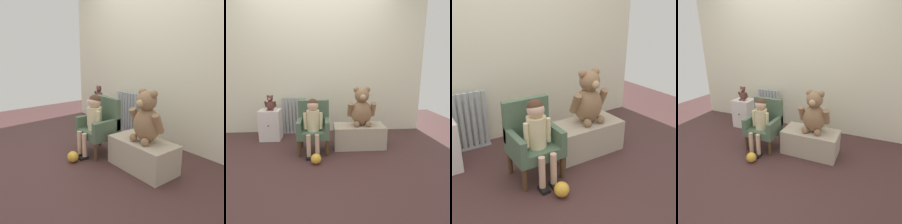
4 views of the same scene
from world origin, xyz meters
TOP-DOWN VIEW (x-y plane):
  - ground_plane at (0.00, 0.00)m, footprint 6.00×6.00m
  - back_wall at (0.00, 1.32)m, footprint 3.80×0.05m
  - radiator at (-0.40, 1.19)m, footprint 0.43×0.05m
  - small_dresser at (-0.74, 0.91)m, footprint 0.32×0.30m
  - child_armchair at (-0.02, 0.42)m, footprint 0.43×0.38m
  - child_figure at (-0.02, 0.31)m, footprint 0.25×0.35m
  - low_bench at (0.64, 0.51)m, footprint 0.74×0.39m
  - large_teddy_bear at (0.67, 0.52)m, footprint 0.41×0.29m
  - small_teddy_bear at (-0.71, 0.89)m, footprint 0.18×0.12m
  - toy_ball at (0.02, -0.01)m, footprint 0.13×0.13m

SIDE VIEW (x-z plane):
  - ground_plane at x=0.00m, z-range 0.00..0.00m
  - toy_ball at x=0.02m, z-range 0.00..0.13m
  - low_bench at x=0.64m, z-range 0.00..0.33m
  - small_dresser at x=-0.74m, z-range 0.00..0.49m
  - radiator at x=-0.40m, z-range 0.00..0.63m
  - child_armchair at x=-0.02m, z-range 0.00..0.70m
  - child_figure at x=-0.02m, z-range 0.12..0.87m
  - large_teddy_bear at x=0.67m, z-range 0.29..0.85m
  - small_teddy_bear at x=-0.71m, z-range 0.47..0.72m
  - back_wall at x=0.00m, z-range 0.00..2.40m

